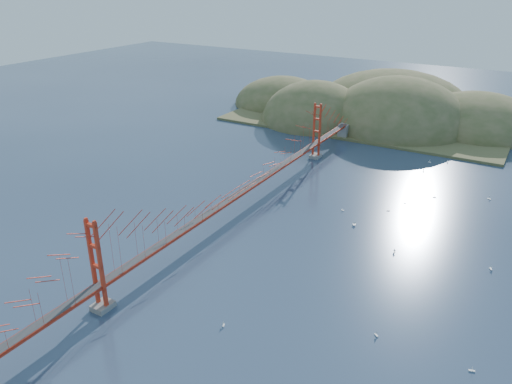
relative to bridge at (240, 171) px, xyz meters
The scene contains 18 objects.
ground 7.01m from the bridge, 90.00° to the right, with size 320.00×320.00×0.00m, color #283851.
bridge is the anchor object (origin of this frame).
far_headlands 68.73m from the bridge, 88.14° to the left, with size 84.00×58.00×25.00m.
sailboat_3 25.33m from the bridge, 30.56° to the left, with size 0.52×0.48×0.58m.
sailboat_12 45.28m from the bridge, 61.25° to the left, with size 0.61×0.54×0.70m.
sailboat_14 26.59m from the bridge, ahead, with size 0.48×0.58×0.68m.
sailboat_15 48.43m from the bridge, 58.96° to the left, with size 0.53×0.56×0.63m.
sailboat_1 19.66m from the bridge, 14.81° to the left, with size 0.58×0.58×0.62m.
sailboat_8 34.83m from the bridge, 39.53° to the left, with size 0.62×0.62×0.70m.
sailboat_17 43.77m from the bridge, 36.68° to the left, with size 0.64×0.63×0.72m.
sailboat_16 18.22m from the bridge, 31.08° to the left, with size 0.53×0.50×0.59m.
sailboat_0 19.87m from the bridge, 14.91° to the left, with size 0.57×0.64×0.73m.
sailboat_10 29.90m from the bridge, 61.49° to the right, with size 0.60×0.60×0.66m.
sailboat_7 28.95m from the bridge, 36.55° to the left, with size 0.54×0.46×0.62m.
sailboat_5 38.62m from the bridge, ahead, with size 0.66×0.66×0.72m.
sailboat_6 35.15m from the bridge, 32.54° to the right, with size 0.64×0.64×0.67m.
sailboat_extra_0 40.38m from the bridge, 57.03° to the left, with size 0.55×0.55×0.61m.
sailboat_extra_1 43.75m from the bridge, 25.92° to the right, with size 0.64×0.61×0.72m.
Camera 1 is at (39.72, -62.08, 36.11)m, focal length 35.00 mm.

